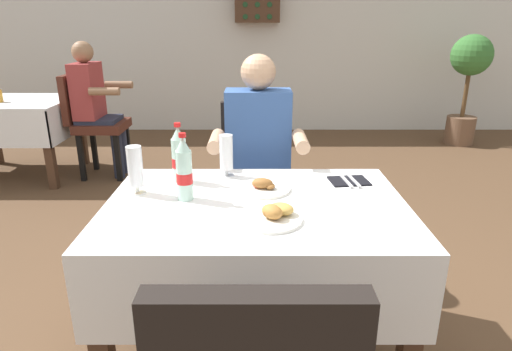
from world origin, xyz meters
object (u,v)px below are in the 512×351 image
Objects in this scene: plate_near_camera at (274,215)px; background_chair_right at (92,119)px; wall_bottle_rack at (257,5)px; seated_diner_far at (258,156)px; potted_plant_corner at (468,77)px; background_dining_table at (15,119)px; beer_glass_left at (227,155)px; cola_bottle_primary at (179,156)px; napkin_cutlery_set at (349,181)px; main_dining_table at (256,240)px; chair_far_diner_seat at (256,176)px; cola_bottle_secondary at (185,171)px; plate_far_diner at (264,187)px; beer_glass_middle at (136,170)px; background_patron at (95,102)px.

background_chair_right reaches higher than plate_near_camera.
background_chair_right is 2.61m from wall_bottle_rack.
seated_diner_far is 2.34m from background_chair_right.
wall_bottle_rack is at bearing 165.74° from potted_plant_corner.
beer_glass_left is at bearing -44.83° from background_dining_table.
beer_glass_left is at bearing -92.26° from wall_bottle_rack.
cola_bottle_primary is 0.77m from napkin_cutlery_set.
main_dining_table is 3.33m from background_dining_table.
cola_bottle_secondary is (-0.29, -0.78, 0.30)m from chair_far_diner_seat.
cola_bottle_primary is 2.52m from background_chair_right.
main_dining_table is at bearing -103.46° from plate_far_diner.
background_chair_right is (-1.61, 2.61, -0.20)m from plate_near_camera.
potted_plant_corner is 2.68m from wall_bottle_rack.
seated_diner_far is 0.60m from cola_bottle_primary.
beer_glass_middle is 0.37× the size of wall_bottle_rack.
plate_near_camera is 3.50m from background_dining_table.
background_dining_table is 0.82× the size of background_patron.
main_dining_table is at bearing -90.00° from chair_far_diner_seat.
background_dining_table is (-2.27, 1.62, 0.00)m from chair_far_diner_seat.
beer_glass_left is (-0.15, -0.39, 0.12)m from seated_diner_far.
main_dining_table is 2.89m from background_chair_right.
wall_bottle_rack is (-0.05, 4.41, 0.87)m from plate_near_camera.
beer_glass_middle is at bearing -66.94° from background_patron.
seated_diner_far is 5.45× the size of plate_near_camera.
plate_far_diner is at bearing 3.96° from beer_glass_middle.
chair_far_diner_seat is 0.92m from beer_glass_middle.
plate_far_diner is (0.03, 0.13, 0.18)m from main_dining_table.
chair_far_diner_seat is 0.77× the size of background_patron.
wall_bottle_rack is at bearing 95.78° from napkin_cutlery_set.
seated_diner_far is at bearing -37.20° from background_dining_table.
chair_far_diner_seat is 1.00m from plate_near_camera.
background_dining_table is at bearing 131.36° from cola_bottle_primary.
napkin_cutlery_set is (0.36, 0.41, -0.02)m from plate_near_camera.
potted_plant_corner reaches higher than beer_glass_left.
background_dining_table is (-1.93, 2.19, -0.29)m from cola_bottle_primary.
beer_glass_left reaches higher than plate_near_camera.
cola_bottle_primary reaches higher than beer_glass_left.
chair_far_diner_seat is 4.20× the size of plate_near_camera.
potted_plant_corner is (4.04, 1.17, 0.26)m from background_chair_right.
cola_bottle_secondary is at bearing -75.32° from cola_bottle_primary.
background_dining_table is at bearing -166.18° from potted_plant_corner.
beer_glass_middle is at bearing -130.12° from seated_diner_far.
beer_glass_middle reaches higher than main_dining_table.
background_patron is at bearing 120.94° from plate_near_camera.
plate_far_diner is at bearing -55.61° from background_chair_right.
chair_far_diner_seat is 3.76m from potted_plant_corner.
seated_diner_far reaches higher than beer_glass_left.
background_chair_right is 0.77× the size of background_patron.
potted_plant_corner reaches higher than plate_far_diner.
background_chair_right is (-1.41, 2.12, -0.28)m from beer_glass_left.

